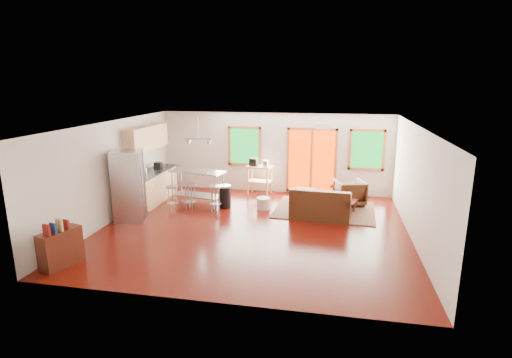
% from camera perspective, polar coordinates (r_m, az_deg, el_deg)
% --- Properties ---
extents(floor, '(7.50, 7.00, 0.02)m').
position_cam_1_polar(floor, '(10.08, -0.33, -7.10)').
color(floor, '#390803').
rests_on(floor, ground).
extents(ceiling, '(7.50, 7.00, 0.02)m').
position_cam_1_polar(ceiling, '(9.46, -0.35, 7.89)').
color(ceiling, silver).
rests_on(ceiling, ground).
extents(back_wall, '(7.50, 0.02, 2.60)m').
position_cam_1_polar(back_wall, '(13.07, 2.69, 3.75)').
color(back_wall, beige).
rests_on(back_wall, ground).
extents(left_wall, '(0.02, 7.00, 2.60)m').
position_cam_1_polar(left_wall, '(11.04, -19.85, 1.03)').
color(left_wall, beige).
rests_on(left_wall, ground).
extents(right_wall, '(0.02, 7.00, 2.60)m').
position_cam_1_polar(right_wall, '(9.70, 22.01, -0.86)').
color(right_wall, beige).
rests_on(right_wall, ground).
extents(front_wall, '(7.50, 0.02, 2.60)m').
position_cam_1_polar(front_wall, '(6.43, -6.54, -7.16)').
color(front_wall, beige).
rests_on(front_wall, ground).
extents(window_left, '(1.10, 0.05, 1.30)m').
position_cam_1_polar(window_left, '(13.17, -1.65, 4.71)').
color(window_left, '#0B5016').
rests_on(window_left, back_wall).
extents(french_doors, '(1.60, 0.05, 2.10)m').
position_cam_1_polar(french_doors, '(12.94, 7.92, 2.63)').
color(french_doors, '#A52800').
rests_on(french_doors, back_wall).
extents(window_right, '(1.10, 0.05, 1.30)m').
position_cam_1_polar(window_right, '(12.90, 15.55, 4.02)').
color(window_right, '#0B5016').
rests_on(window_right, back_wall).
extents(rug, '(2.89, 2.29, 0.03)m').
position_cam_1_polar(rug, '(11.59, 9.76, -4.34)').
color(rug, '#505C3A').
rests_on(rug, floor).
extents(loveseat, '(1.64, 1.02, 0.84)m').
position_cam_1_polar(loveseat, '(10.83, 9.19, -3.85)').
color(loveseat, '#321B0D').
rests_on(loveseat, floor).
extents(coffee_table, '(1.08, 0.83, 0.38)m').
position_cam_1_polar(coffee_table, '(11.38, 11.65, -3.10)').
color(coffee_table, '#39140C').
rests_on(coffee_table, floor).
extents(armchair, '(0.99, 0.96, 0.83)m').
position_cam_1_polar(armchair, '(12.12, 13.22, -1.72)').
color(armchair, '#321B0D').
rests_on(armchair, floor).
extents(ottoman, '(0.67, 0.67, 0.41)m').
position_cam_1_polar(ottoman, '(12.11, 6.97, -2.49)').
color(ottoman, '#321B0D').
rests_on(ottoman, floor).
extents(pouf, '(0.41, 0.41, 0.33)m').
position_cam_1_polar(pouf, '(11.48, 1.06, -3.51)').
color(pouf, beige).
rests_on(pouf, floor).
extents(vase, '(0.20, 0.21, 0.31)m').
position_cam_1_polar(vase, '(11.62, 10.78, -1.76)').
color(vase, silver).
rests_on(vase, coffee_table).
extents(book, '(0.23, 0.10, 0.31)m').
position_cam_1_polar(book, '(11.51, 10.83, -1.71)').
color(book, maroon).
rests_on(book, coffee_table).
extents(cabinets, '(0.64, 2.24, 2.30)m').
position_cam_1_polar(cabinets, '(12.45, -14.69, 1.04)').
color(cabinets, tan).
rests_on(cabinets, floor).
extents(refrigerator, '(0.92, 0.91, 1.86)m').
position_cam_1_polar(refrigerator, '(10.96, -17.68, -0.88)').
color(refrigerator, '#B7BABC').
rests_on(refrigerator, floor).
extents(island, '(1.69, 0.93, 1.01)m').
position_cam_1_polar(island, '(11.95, -8.35, -0.32)').
color(island, '#B7BABC').
rests_on(island, floor).
extents(cup, '(0.14, 0.11, 0.14)m').
position_cam_1_polar(cup, '(11.61, -7.14, 0.94)').
color(cup, silver).
rests_on(cup, island).
extents(bar_stool_a, '(0.45, 0.45, 0.72)m').
position_cam_1_polar(bar_stool_a, '(11.48, -11.91, -1.89)').
color(bar_stool_a, '#B7BABC').
rests_on(bar_stool_a, floor).
extents(bar_stool_b, '(0.41, 0.41, 0.75)m').
position_cam_1_polar(bar_stool_b, '(11.49, -9.40, -1.65)').
color(bar_stool_b, '#B7BABC').
rests_on(bar_stool_b, floor).
extents(bar_stool_c, '(0.41, 0.41, 0.74)m').
position_cam_1_polar(bar_stool_c, '(11.22, -5.83, -1.94)').
color(bar_stool_c, '#B7BABC').
rests_on(bar_stool_c, floor).
extents(trash_can, '(0.45, 0.45, 0.66)m').
position_cam_1_polar(trash_can, '(11.62, -4.47, -2.47)').
color(trash_can, black).
rests_on(trash_can, floor).
extents(kitchen_cart, '(0.85, 0.62, 1.18)m').
position_cam_1_polar(kitchen_cart, '(12.79, 0.40, 1.29)').
color(kitchen_cart, tan).
rests_on(kitchen_cart, floor).
extents(bookshelf, '(0.54, 0.90, 0.99)m').
position_cam_1_polar(bookshelf, '(8.89, -26.14, -8.78)').
color(bookshelf, '#39140C').
rests_on(bookshelf, floor).
extents(ceiling_flush, '(0.35, 0.35, 0.12)m').
position_cam_1_polar(ceiling_flush, '(9.89, 9.56, 7.49)').
color(ceiling_flush, white).
rests_on(ceiling_flush, ceiling).
extents(pendant_light, '(0.80, 0.18, 0.79)m').
position_cam_1_polar(pendant_light, '(11.49, -8.22, 5.23)').
color(pendant_light, gray).
rests_on(pendant_light, ceiling).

